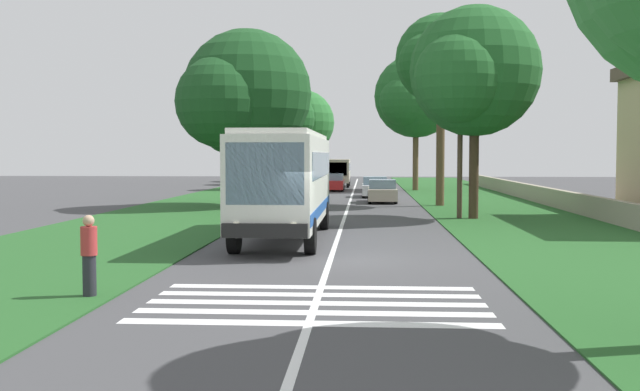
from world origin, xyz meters
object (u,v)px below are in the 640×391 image
Objects in this scene: trailing_car_1 at (375,187)px; roadside_tree_left_0 at (300,124)px; trailing_minibus_0 at (338,170)px; coach_bus at (286,178)px; roadside_tree_right_0 at (439,62)px; pedestrian at (89,254)px; roadside_tree_left_2 at (286,121)px; trailing_car_2 at (333,183)px; utility_pole at (460,136)px; roadside_tree_left_3 at (243,98)px; roadside_tree_left_1 at (298,123)px; trailing_car_0 at (382,192)px; roadside_tree_right_1 at (414,99)px; roadside_tree_right_2 at (471,75)px.

roadside_tree_left_0 is (22.06, 7.17, 5.31)m from trailing_car_1.
coach_bus is at bearing 179.66° from trailing_minibus_0.
roadside_tree_left_0 is 0.85× the size of roadside_tree_right_0.
roadside_tree_left_2 is at bearing 1.19° from pedestrian.
roadside_tree_right_0 reaches higher than trailing_car_2.
trailing_car_1 is at bearing 11.81° from utility_pole.
trailing_minibus_0 is 27.68m from roadside_tree_left_3.
coach_bus is 1.12× the size of roadside_tree_left_3.
roadside_tree_left_0 is 0.96× the size of roadside_tree_left_1.
trailing_minibus_0 is at bearing -3.41° from pedestrian.
coach_bus is at bearing 169.40° from trailing_car_0.
roadside_tree_right_0 is at bearing -179.51° from roadside_tree_right_1.
roadside_tree_right_2 is 1.33× the size of utility_pole.
trailing_car_0 is at bearing 17.67° from roadside_tree_right_2.
coach_bus is 1.53× the size of utility_pole.
roadside_tree_left_1 is 0.98× the size of roadside_tree_left_3.
roadside_tree_right_2 is (-27.57, -0.82, -0.94)m from roadside_tree_right_1.
roadside_tree_left_3 is 11.30m from roadside_tree_right_0.
pedestrian is at bearing 165.03° from coach_bus.
coach_bus is 16.75m from roadside_tree_left_3.
roadside_tree_right_1 reaches higher than roadside_tree_left_2.
roadside_tree_right_1 is at bearing -10.55° from trailing_car_0.
roadside_tree_right_0 is 1.13× the size of roadside_tree_right_2.
utility_pole reaches higher than trailing_minibus_0.
roadside_tree_right_1 reaches higher than coach_bus.
trailing_car_0 is 0.52× the size of roadside_tree_left_2.
roadside_tree_left_2 is (-19.76, -0.84, -0.59)m from roadside_tree_left_1.
roadside_tree_right_1 is at bearing -79.67° from trailing_car_2.
utility_pole is (-39.72, -10.86, -2.15)m from roadside_tree_left_0.
trailing_minibus_0 is at bearing -37.40° from roadside_tree_left_2.
roadside_tree_left_3 is 13.43m from utility_pole.
roadside_tree_right_1 is at bearing -135.20° from trailing_minibus_0.
trailing_car_0 is (20.38, -3.81, -1.48)m from coach_bus.
roadside_tree_right_1 reaches higher than trailing_car_0.
roadside_tree_left_3 is 27.27m from pedestrian.
trailing_car_0 is at bearing -164.95° from roadside_tree_left_0.
roadside_tree_left_1 reaches higher than pedestrian.
roadside_tree_left_0 reaches higher than trailing_minibus_0.
trailing_car_1 is 32.16m from roadside_tree_left_1.
utility_pole is (8.73, -7.13, 1.68)m from coach_bus.
trailing_car_1 is at bearing -145.67° from roadside_tree_left_2.
roadside_tree_left_2 is (2.25, 4.07, 5.18)m from trailing_car_2.
coach_bus is at bearing 179.78° from trailing_car_2.
roadside_tree_right_1 is at bearing 1.71° from roadside_tree_right_2.
trailing_car_2 is 0.44× the size of roadside_tree_right_2.
roadside_tree_left_0 is at bearing 15.30° from utility_pole.
roadside_tree_right_0 is 1.51× the size of utility_pole.
roadside_tree_left_3 is at bearing 144.75° from trailing_car_1.
roadside_tree_right_2 is 5.74× the size of pedestrian.
roadside_tree_right_0 is at bearing -82.48° from roadside_tree_left_3.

